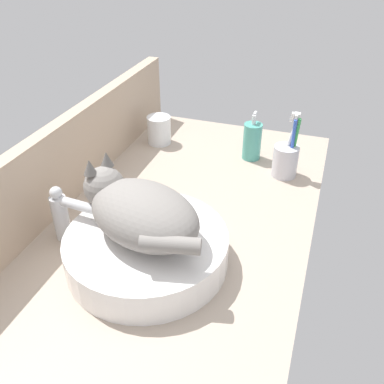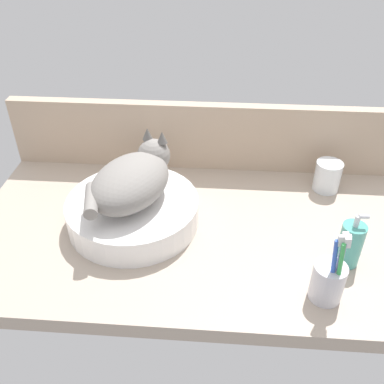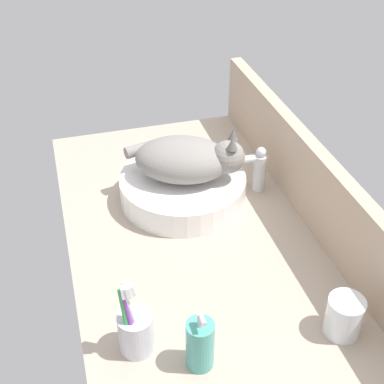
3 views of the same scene
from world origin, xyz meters
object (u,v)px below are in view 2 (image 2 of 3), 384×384
faucet (150,159)px  toothbrush_cup (329,280)px  cat (133,179)px  water_glass (327,177)px  sink_basin (133,211)px  soap_dispenser (350,244)px

faucet → toothbrush_cup: size_ratio=0.73×
cat → faucet: (1.02, 19.11, -5.65)cm
faucet → water_glass: size_ratio=1.53×
sink_basin → soap_dispenser: bearing=-11.6°
sink_basin → cat: bearing=71.9°
faucet → sink_basin: bearing=-94.0°
toothbrush_cup → water_glass: bearing=80.0°
toothbrush_cup → sink_basin: bearing=154.4°
cat → toothbrush_cup: (45.39, -23.20, -7.75)cm
toothbrush_cup → faucet: bearing=136.4°
cat → toothbrush_cup: cat is taller
faucet → water_glass: 51.78cm
soap_dispenser → water_glass: 30.25cm
sink_basin → toothbrush_cup: bearing=-25.6°
sink_basin → faucet: size_ratio=2.51×
water_glass → toothbrush_cup: bearing=-100.0°
cat → soap_dispenser: cat is taller
toothbrush_cup → water_glass: toothbrush_cup is taller
sink_basin → soap_dispenser: size_ratio=2.38×
cat → faucet: 19.95cm
soap_dispenser → toothbrush_cup: size_ratio=0.77×
cat → faucet: bearing=87.0°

